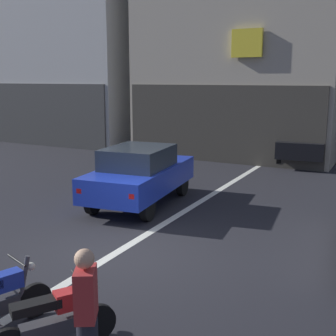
{
  "coord_description": "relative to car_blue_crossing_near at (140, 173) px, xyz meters",
  "views": [
    {
      "loc": [
        4.81,
        -6.96,
        3.46
      ],
      "look_at": [
        0.12,
        2.0,
        1.4
      ],
      "focal_mm": 47.06,
      "sensor_mm": 36.0,
      "label": 1
    }
  ],
  "objects": [
    {
      "name": "ground_plane",
      "position": [
        1.39,
        -3.21,
        -0.89
      ],
      "size": [
        120.0,
        120.0,
        0.0
      ],
      "primitive_type": "plane",
      "color": "#232328"
    },
    {
      "name": "lane_centre_line",
      "position": [
        1.39,
        2.79,
        -0.88
      ],
      "size": [
        0.2,
        18.0,
        0.01
      ],
      "primitive_type": "cube",
      "color": "silver",
      "rests_on": "ground"
    },
    {
      "name": "building_corner_left",
      "position": [
        -10.69,
        11.75,
        5.75
      ],
      "size": [
        9.29,
        9.39,
        13.29
      ],
      "color": "silver",
      "rests_on": "ground"
    },
    {
      "name": "building_mid_block",
      "position": [
        -0.35,
        11.75,
        4.88
      ],
      "size": [
        8.8,
        9.74,
        11.55
      ],
      "color": "#B2A893",
      "rests_on": "ground"
    },
    {
      "name": "car_blue_crossing_near",
      "position": [
        0.0,
        0.0,
        0.0
      ],
      "size": [
        2.21,
        4.27,
        1.64
      ],
      "color": "black",
      "rests_on": "ground"
    },
    {
      "name": "car_black_down_street",
      "position": [
        2.78,
        8.59,
        0.0
      ],
      "size": [
        2.18,
        4.26,
        1.64
      ],
      "color": "black",
      "rests_on": "ground"
    },
    {
      "name": "motorcycle_red_row_centre",
      "position": [
        2.58,
        -6.35,
        -0.43
      ],
      "size": [
        0.96,
        1.44,
        0.98
      ],
      "color": "black",
      "rests_on": "ground"
    },
    {
      "name": "person_by_motorcycles",
      "position": [
        3.34,
        -6.66,
        -0.03
      ],
      "size": [
        0.37,
        0.42,
        1.67
      ],
      "color": "#23232D",
      "rests_on": "ground"
    }
  ]
}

